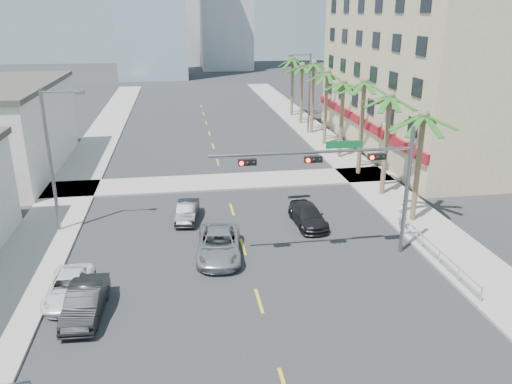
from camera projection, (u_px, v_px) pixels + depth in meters
ground at (275, 354)px, 20.33m from camera, size 260.00×260.00×0.00m
sidewalk_right at (373, 182)px, 40.64m from camera, size 4.00×120.00×0.15m
sidewalk_left at (66, 198)px, 37.16m from camera, size 4.00×120.00×0.15m
sidewalk_cross at (224, 182)px, 40.76m from camera, size 80.00×4.00×0.15m
building_right at (438, 73)px, 48.88m from camera, size 15.25×28.00×15.00m
traffic_signal_mast at (353, 171)px, 26.85m from camera, size 11.12×0.54×7.20m
palm_tree_0 at (424, 116)px, 30.78m from camera, size 4.80×4.80×7.80m
palm_tree_1 at (390, 97)px, 35.49m from camera, size 4.80×4.80×8.16m
palm_tree_2 at (365, 83)px, 40.21m from camera, size 4.80×4.80×8.52m
palm_tree_3 at (344, 83)px, 45.28m from camera, size 4.80×4.80×7.80m
palm_tree_4 at (327, 73)px, 50.00m from camera, size 4.80×4.80×8.16m
palm_tree_5 at (314, 64)px, 54.71m from camera, size 4.80×4.80×8.52m
palm_tree_6 at (302, 66)px, 59.78m from camera, size 4.80×4.80×7.80m
palm_tree_7 at (293, 59)px, 64.50m from camera, size 4.80×4.80×8.16m
streetlight_left at (53, 154)px, 30.04m from camera, size 2.55×0.25×9.00m
streetlight_right at (308, 89)px, 55.55m from camera, size 2.55×0.25×9.00m
guardrail at (439, 255)px, 27.18m from camera, size 0.08×8.08×1.00m
car_parked_mid at (85, 302)px, 22.68m from camera, size 1.70×4.37×1.42m
car_parked_far at (69, 287)px, 24.09m from camera, size 2.00×4.27×1.18m
car_lane_left at (187, 211)px, 33.25m from camera, size 1.79×3.89×1.23m
car_lane_center at (219, 245)px, 28.23m from camera, size 2.92×5.43×1.45m
car_lane_right at (308, 215)px, 32.51m from camera, size 2.02×4.52×1.29m
pedestrian at (403, 215)px, 31.46m from camera, size 0.72×0.51×1.86m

